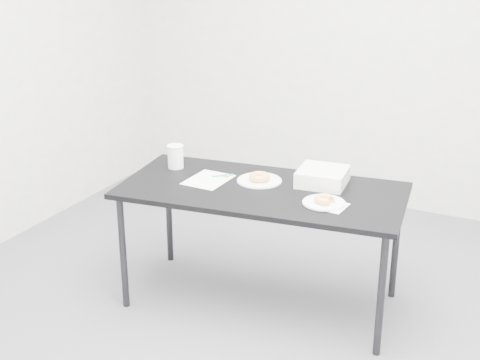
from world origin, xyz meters
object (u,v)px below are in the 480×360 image
at_px(bakery_box, 323,177).
at_px(table, 262,197).
at_px(donut_near, 324,199).
at_px(scorecard, 208,180).
at_px(pen, 223,175).
at_px(donut_far, 259,177).
at_px(plate_far, 259,181).
at_px(coffee_cup, 175,156).
at_px(plate_near, 324,203).

bearing_deg(bakery_box, table, -148.68).
relative_size(donut_near, bakery_box, 0.40).
xyz_separation_m(table, scorecard, (-0.34, -0.02, 0.06)).
relative_size(pen, donut_far, 1.06).
bearing_deg(scorecard, donut_near, -1.62).
height_order(table, plate_far, plate_far).
relative_size(table, scorecard, 6.00).
bearing_deg(plate_far, bakery_box, 19.61).
height_order(plate_far, coffee_cup, coffee_cup).
xyz_separation_m(scorecard, donut_near, (0.73, -0.04, 0.03)).
distance_m(plate_near, donut_near, 0.02).
relative_size(scorecard, donut_far, 2.29).
bearing_deg(pen, plate_near, -52.12).
bearing_deg(table, bakery_box, 30.23).
height_order(plate_near, plate_far, plate_near).
bearing_deg(plate_near, plate_far, 160.96).
height_order(table, pen, pen).
relative_size(donut_near, coffee_cup, 0.75).
bearing_deg(scorecard, table, 4.72).
height_order(donut_near, donut_far, donut_far).
xyz_separation_m(scorecard, donut_far, (0.28, 0.11, 0.03)).
relative_size(plate_far, coffee_cup, 1.81).
distance_m(table, bakery_box, 0.37).
bearing_deg(donut_far, pen, -173.80).
bearing_deg(table, plate_far, 115.14).
bearing_deg(donut_far, table, -57.47).
height_order(scorecard, pen, pen).
relative_size(plate_near, bakery_box, 0.86).
distance_m(table, pen, 0.30).
distance_m(donut_near, coffee_cup, 1.02).
height_order(scorecard, plate_far, plate_far).
relative_size(pen, plate_far, 0.50).
distance_m(scorecard, donut_far, 0.30).
distance_m(table, coffee_cup, 0.64).
bearing_deg(scorecard, coffee_cup, 162.49).
height_order(plate_near, donut_near, donut_near).
xyz_separation_m(donut_far, coffee_cup, (-0.56, -0.01, 0.04)).
bearing_deg(donut_far, plate_near, -19.04).
bearing_deg(coffee_cup, scorecard, -19.33).
height_order(donut_near, bakery_box, bakery_box).
bearing_deg(donut_near, table, 171.14).
distance_m(scorecard, coffee_cup, 0.31).
bearing_deg(pen, donut_far, -34.97).
xyz_separation_m(donut_near, donut_far, (-0.45, 0.16, 0.00)).
height_order(coffee_cup, bakery_box, coffee_cup).
bearing_deg(pen, donut_near, -52.12).
relative_size(scorecard, plate_far, 1.07).
relative_size(plate_far, bakery_box, 0.97).
distance_m(table, donut_far, 0.14).
xyz_separation_m(pen, coffee_cup, (-0.33, 0.01, 0.07)).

